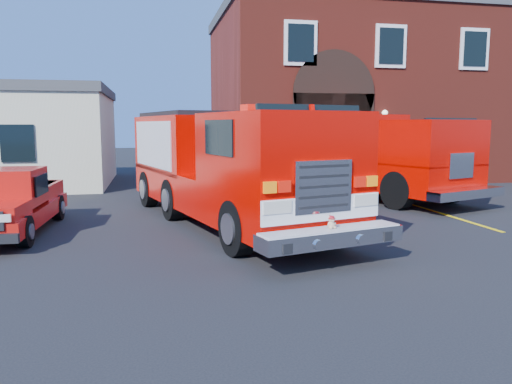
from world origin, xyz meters
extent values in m
plane|color=black|center=(0.00, 0.00, 0.00)|extent=(100.00, 100.00, 0.00)
cube|color=yellow|center=(6.50, 1.00, 0.00)|extent=(0.12, 3.00, 0.01)
cube|color=yellow|center=(6.50, 4.00, 0.00)|extent=(0.12, 3.00, 0.01)
cube|color=yellow|center=(6.50, 7.00, 0.00)|extent=(0.12, 3.00, 0.01)
cube|color=maroon|center=(9.00, 14.00, 4.00)|extent=(15.00, 10.00, 8.00)
cube|color=#404245|center=(9.00, 14.00, 8.20)|extent=(15.20, 10.20, 0.50)
cube|color=black|center=(5.50, 8.98, 2.00)|extent=(3.60, 0.12, 4.00)
cylinder|color=black|center=(5.50, 8.98, 4.00)|extent=(3.60, 0.12, 3.60)
cube|color=black|center=(4.00, 8.95, 6.00)|extent=(1.40, 0.10, 1.80)
cube|color=black|center=(8.00, 8.95, 6.00)|extent=(1.40, 0.10, 1.80)
cube|color=black|center=(12.00, 8.95, 6.00)|extent=(1.40, 0.10, 1.80)
cube|color=black|center=(-7.00, 8.97, 2.00)|extent=(1.20, 0.10, 1.40)
cylinder|color=black|center=(-0.42, -1.31, 0.58)|extent=(0.65, 1.21, 1.16)
cylinder|color=black|center=(1.81, -0.72, 0.58)|extent=(0.65, 1.21, 1.16)
cube|color=#CB0700|center=(-0.16, 2.24, 0.89)|extent=(4.95, 9.82, 0.95)
cube|color=#CB0700|center=(-0.78, 4.58, 2.10)|extent=(3.72, 5.14, 1.68)
cube|color=#CB0700|center=(0.61, -0.71, 2.15)|extent=(3.40, 3.92, 1.58)
cube|color=black|center=(0.95, -1.98, 2.57)|extent=(2.26, 0.67, 0.99)
cube|color=red|center=(0.61, -0.71, 3.03)|extent=(1.72, 0.77, 0.15)
cube|color=white|center=(1.05, -2.36, 1.10)|extent=(2.56, 0.73, 0.46)
cube|color=silver|center=(1.05, -2.37, 1.52)|extent=(1.24, 0.38, 0.99)
cube|color=silver|center=(1.12, -2.64, 0.61)|extent=(2.99, 1.31, 0.29)
cube|color=#B7B7BF|center=(-2.06, 4.24, 2.10)|extent=(1.00, 3.67, 1.37)
cube|color=#B7B7BF|center=(0.50, 4.91, 2.10)|extent=(1.00, 3.67, 1.37)
sphere|color=#D6AF88|center=(1.12, -2.64, 0.84)|extent=(0.18, 0.18, 0.15)
sphere|color=#D6AF88|center=(1.12, -2.65, 0.95)|extent=(0.14, 0.14, 0.12)
sphere|color=#D6AF88|center=(1.08, -2.64, 0.99)|extent=(0.06, 0.06, 0.05)
sphere|color=#D6AF88|center=(1.16, -2.62, 0.99)|extent=(0.06, 0.06, 0.05)
ellipsoid|color=#B51623|center=(1.12, -2.64, 0.98)|extent=(0.15, 0.15, 0.07)
cylinder|color=#B51623|center=(1.12, -2.65, 0.97)|extent=(0.17, 0.17, 0.01)
cylinder|color=black|center=(-4.87, 0.33, 0.35)|extent=(0.27, 0.71, 0.71)
cube|color=#B9120D|center=(-5.58, 1.99, 0.49)|extent=(1.95, 4.92, 0.40)
cube|color=#B9120D|center=(-5.59, 1.73, 1.19)|extent=(1.68, 1.65, 0.88)
cube|color=#B9120D|center=(-5.52, 3.40, 0.84)|extent=(1.69, 1.91, 0.49)
cylinder|color=black|center=(5.56, 3.26, 0.61)|extent=(0.76, 1.28, 1.22)
cylinder|color=black|center=(7.88, 4.05, 0.61)|extent=(0.76, 1.28, 1.22)
cube|color=#CB0700|center=(5.71, 6.60, 0.95)|extent=(5.50, 9.32, 1.00)
cube|color=#CB0700|center=(5.18, 8.18, 2.22)|extent=(4.43, 6.16, 1.67)
cube|color=#CB0700|center=(6.72, 3.65, 2.11)|extent=(3.49, 3.42, 1.45)
cube|color=#B7B7BF|center=(3.85, 7.73, 2.11)|extent=(1.55, 4.44, 1.89)
cube|color=#B7B7BF|center=(6.50, 8.63, 2.11)|extent=(1.55, 4.44, 1.89)
cube|color=silver|center=(7.24, 2.12, 0.61)|extent=(3.00, 1.44, 0.28)
camera|label=1|loc=(-2.10, -11.21, 2.68)|focal=35.00mm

